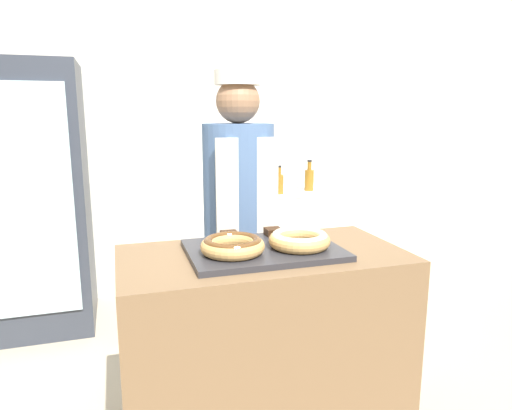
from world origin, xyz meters
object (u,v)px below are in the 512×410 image
object	(u,v)px
donut_light_glaze	(299,239)
bottle_amber	(279,183)
brownie_back_left	(229,235)
bottle_amber_b	(309,179)
beverage_fridge	(34,199)
brownie_back_right	(273,232)
baker_person	(239,226)
chest_freezer	(298,241)
donut_chocolate_glaze	(233,245)
serving_tray	(263,250)

from	to	relation	value
donut_light_glaze	bottle_amber	world-z (taller)	bottle_amber
brownie_back_left	bottle_amber_b	world-z (taller)	bottle_amber_b
donut_light_glaze	beverage_fridge	world-z (taller)	beverage_fridge
brownie_back_right	baker_person	world-z (taller)	baker_person
donut_light_glaze	chest_freezer	xyz separation A→B (m)	(0.73, 1.78, -0.56)
brownie_back_right	beverage_fridge	size ratio (longest dim) A/B	0.04
donut_light_glaze	bottle_amber	bearing A→B (deg)	72.73
donut_light_glaze	beverage_fridge	bearing A→B (deg)	125.15
chest_freezer	bottle_amber	world-z (taller)	bottle_amber
brownie_back_left	beverage_fridge	xyz separation A→B (m)	(-1.01, 1.56, -0.07)
baker_person	bottle_amber_b	bearing A→B (deg)	50.36
donut_chocolate_glaze	brownie_back_right	distance (m)	0.32
donut_light_glaze	brownie_back_right	bearing A→B (deg)	100.54
brownie_back_right	bottle_amber	xyz separation A→B (m)	(0.54, 1.41, -0.01)
serving_tray	bottle_amber_b	size ratio (longest dim) A/B	2.48
bottle_amber_b	brownie_back_left	bearing A→B (deg)	-124.68
beverage_fridge	bottle_amber_b	size ratio (longest dim) A/B	7.52
serving_tray	brownie_back_right	xyz separation A→B (m)	(0.10, 0.16, 0.03)
bottle_amber_b	chest_freezer	bearing A→B (deg)	123.14
donut_chocolate_glaze	chest_freezer	distance (m)	2.12
bottle_amber	beverage_fridge	bearing A→B (deg)	175.19
serving_tray	brownie_back_right	world-z (taller)	brownie_back_right
donut_chocolate_glaze	brownie_back_right	world-z (taller)	donut_chocolate_glaze
brownie_back_left	bottle_amber_b	size ratio (longest dim) A/B	0.29
donut_chocolate_glaze	baker_person	world-z (taller)	baker_person
bottle_amber_b	serving_tray	bearing A→B (deg)	-119.33
beverage_fridge	bottle_amber_b	distance (m)	2.04
baker_person	chest_freezer	size ratio (longest dim) A/B	1.87
brownie_back_left	beverage_fridge	distance (m)	1.86
donut_light_glaze	brownie_back_left	xyz separation A→B (m)	(-0.24, 0.21, -0.02)
donut_chocolate_glaze	bottle_amber_b	bearing A→B (deg)	57.81
donut_chocolate_glaze	donut_light_glaze	world-z (taller)	same
donut_light_glaze	brownie_back_right	world-z (taller)	donut_light_glaze
donut_light_glaze	bottle_amber	distance (m)	1.70
brownie_back_left	baker_person	size ratio (longest dim) A/B	0.04
serving_tray	beverage_fridge	bearing A→B (deg)	122.67
baker_person	bottle_amber_b	world-z (taller)	baker_person
brownie_back_right	chest_freezer	size ratio (longest dim) A/B	0.08
donut_chocolate_glaze	brownie_back_left	xyz separation A→B (m)	(0.04, 0.21, -0.02)
donut_chocolate_glaze	beverage_fridge	bearing A→B (deg)	118.65
chest_freezer	donut_light_glaze	bearing A→B (deg)	-112.43
serving_tray	beverage_fridge	xyz separation A→B (m)	(-1.11, 1.73, -0.04)
brownie_back_left	beverage_fridge	size ratio (longest dim) A/B	0.04
bottle_amber_b	beverage_fridge	bearing A→B (deg)	177.86
donut_chocolate_glaze	bottle_amber	xyz separation A→B (m)	(0.78, 1.62, -0.03)
brownie_back_right	brownie_back_left	bearing A→B (deg)	180.00
brownie_back_right	beverage_fridge	bearing A→B (deg)	127.72
baker_person	chest_freezer	xyz separation A→B (m)	(0.81, 1.13, -0.46)
beverage_fridge	bottle_amber_b	xyz separation A→B (m)	(2.03, -0.08, 0.07)
serving_tray	bottle_amber_b	xyz separation A→B (m)	(0.93, 1.65, 0.03)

